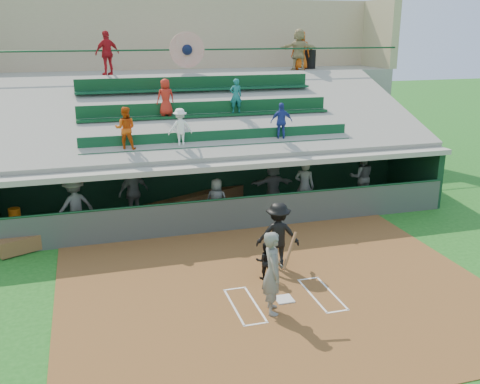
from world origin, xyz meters
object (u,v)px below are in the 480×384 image
object	(u,v)px
batter_at_plate	(273,272)
catcher	(265,260)
white_table	(19,229)
home_plate	(284,299)
trash_bin	(309,59)
water_cooler	(15,214)

from	to	relation	value
batter_at_plate	catcher	xyz separation A→B (m)	(0.40, 1.72, -0.50)
catcher	white_table	distance (m)	8.22
home_plate	catcher	distance (m)	1.37
trash_bin	water_cooler	bearing A→B (deg)	-151.27
batter_at_plate	white_table	bearing A→B (deg)	133.43
white_table	water_cooler	size ratio (longest dim) A/B	1.93
white_table	trash_bin	distance (m)	15.51
home_plate	water_cooler	bearing A→B (deg)	137.62
water_cooler	trash_bin	bearing A→B (deg)	28.73
white_table	trash_bin	world-z (taller)	trash_bin
home_plate	trash_bin	size ratio (longest dim) A/B	0.49
home_plate	water_cooler	world-z (taller)	water_cooler
catcher	water_cooler	size ratio (longest dim) A/B	2.81
batter_at_plate	catcher	bearing A→B (deg)	77.03
home_plate	catcher	xyz separation A→B (m)	(-0.08, 1.27, 0.50)
catcher	trash_bin	size ratio (longest dim) A/B	1.17
batter_at_plate	water_cooler	distance (m)	9.16
white_table	water_cooler	xyz separation A→B (m)	(-0.08, 0.05, 0.50)
white_table	trash_bin	size ratio (longest dim) A/B	0.81
water_cooler	batter_at_plate	bearing A→B (deg)	-46.44
home_plate	white_table	world-z (taller)	white_table
home_plate	batter_at_plate	distance (m)	1.20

